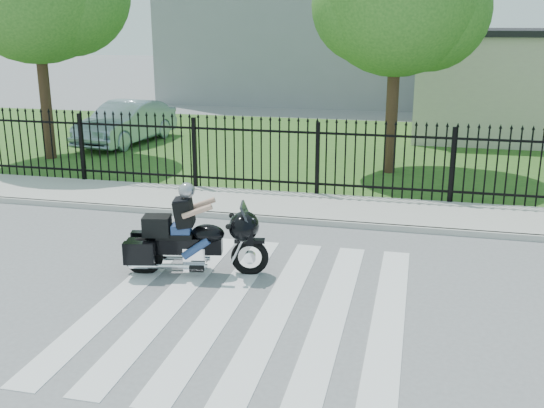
# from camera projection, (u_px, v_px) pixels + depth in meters

# --- Properties ---
(ground) EXTENTS (120.00, 120.00, 0.00)m
(ground) POSITION_uv_depth(u_px,v_px,m) (250.00, 306.00, 9.34)
(ground) COLOR slate
(ground) RESTS_ON ground
(crosswalk) EXTENTS (5.00, 5.50, 0.01)m
(crosswalk) POSITION_uv_depth(u_px,v_px,m) (250.00, 306.00, 9.34)
(crosswalk) COLOR silver
(crosswalk) RESTS_ON ground
(sidewalk) EXTENTS (40.00, 2.00, 0.12)m
(sidewalk) POSITION_uv_depth(u_px,v_px,m) (309.00, 208.00, 13.99)
(sidewalk) COLOR #ADAAA3
(sidewalk) RESTS_ON ground
(curb) EXTENTS (40.00, 0.12, 0.12)m
(curb) POSITION_uv_depth(u_px,v_px,m) (301.00, 221.00, 13.06)
(curb) COLOR #ADAAA3
(curb) RESTS_ON ground
(grass_strip) EXTENTS (40.00, 12.00, 0.02)m
(grass_strip) POSITION_uv_depth(u_px,v_px,m) (347.00, 149.00, 20.54)
(grass_strip) COLOR #28571E
(grass_strip) RESTS_ON ground
(iron_fence) EXTENTS (26.00, 0.04, 1.80)m
(iron_fence) POSITION_uv_depth(u_px,v_px,m) (317.00, 161.00, 14.69)
(iron_fence) COLOR black
(iron_fence) RESTS_ON ground
(motorcycle_rider) EXTENTS (2.38, 1.09, 1.59)m
(motorcycle_rider) POSITION_uv_depth(u_px,v_px,m) (191.00, 236.00, 10.36)
(motorcycle_rider) COLOR black
(motorcycle_rider) RESTS_ON ground
(parked_car) EXTENTS (2.02, 4.39, 1.40)m
(parked_car) POSITION_uv_depth(u_px,v_px,m) (126.00, 123.00, 21.17)
(parked_car) COLOR #8EA6B2
(parked_car) RESTS_ON grass_strip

